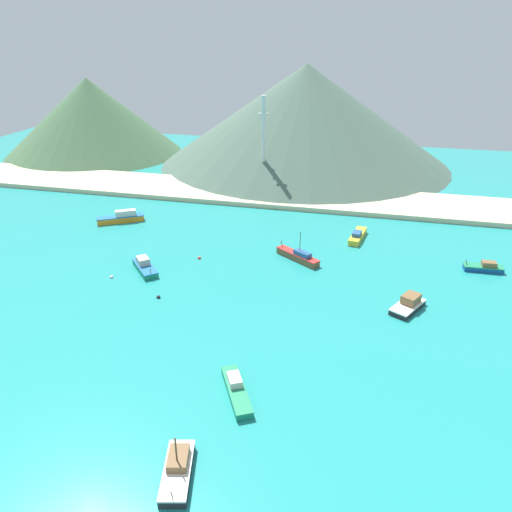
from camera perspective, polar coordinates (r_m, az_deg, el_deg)
The scene contains 16 objects.
ground at distance 77.55m, azimuth -7.19°, elevation -8.54°, with size 260.00×280.00×0.50m.
fishing_boat_0 at distance 56.15m, azimuth -9.07°, elevation -23.26°, with size 4.59×8.26×5.01m.
fishing_boat_1 at distance 64.61m, azimuth -2.30°, elevation -15.21°, with size 6.39×9.35×1.98m.
fishing_boat_2 at distance 121.69m, azimuth -15.30°, elevation 4.31°, with size 10.62×7.67×2.83m.
fishing_boat_3 at distance 110.02m, azimuth 11.68°, elevation 2.30°, with size 3.70×9.41×2.09m.
fishing_boat_4 at distance 98.35m, azimuth 4.93°, elevation -0.01°, with size 9.65×7.58×6.20m.
fishing_boat_5 at distance 96.24m, azimuth -12.77°, elevation -1.19°, with size 7.60×8.02×2.39m.
fishing_boat_6 at distance 85.21m, azimuth 17.26°, elevation -5.36°, with size 6.25×7.86×2.38m.
fishing_boat_8 at distance 103.35m, azimuth 24.92°, elevation -1.21°, with size 7.25×2.52×2.09m.
buoy_0 at distance 99.51m, azimuth -6.58°, elevation -0.25°, with size 0.67×0.67×0.67m.
buoy_1 at distance 95.33m, azimuth -16.40°, elevation -2.37°, with size 0.71×0.71×0.71m.
buoy_2 at distance 86.55m, azimuth -11.24°, elevation -4.71°, with size 0.71×0.71×0.71m.
beach_strip at distance 135.30m, azimuth 2.65°, elevation 7.07°, with size 247.00×19.96×1.20m, color beige.
hill_west at distance 191.42m, azimuth -18.58°, elevation 15.07°, with size 62.27×62.27×26.31m.
hill_central at distance 167.56m, azimuth 5.73°, elevation 15.90°, with size 95.42×95.42×31.92m.
radio_tower at distance 136.57m, azimuth 0.85°, elevation 12.77°, with size 2.60×2.08×26.03m.
Camera 1 is at (24.55, -29.87, 42.48)m, focal length 34.53 mm.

